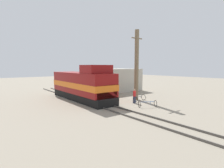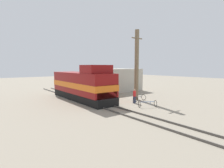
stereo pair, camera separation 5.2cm
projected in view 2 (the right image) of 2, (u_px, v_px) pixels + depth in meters
ground_plane at (94, 103)px, 20.76m from camera, size 120.00×120.00×0.00m
rail_near at (89, 103)px, 20.32m from camera, size 0.08×34.37×0.15m
rail_far at (99, 102)px, 21.20m from camera, size 0.08×34.37×0.15m
locomotive at (83, 85)px, 22.70m from camera, size 3.12×12.06×4.53m
utility_pole at (137, 65)px, 22.55m from camera, size 1.80×0.54×9.01m
vendor_umbrella at (106, 85)px, 25.19m from camera, size 2.30×2.30×1.99m
billboard_sign at (118, 76)px, 28.71m from camera, size 2.52×0.12×3.66m
shrub_cluster at (100, 92)px, 25.50m from camera, size 1.16×1.16×1.16m
person_bystander at (134, 95)px, 20.69m from camera, size 0.34×0.34×1.70m
bicycle at (139, 98)px, 22.07m from camera, size 1.83×0.88×0.72m
bicycle_spare at (147, 104)px, 18.64m from camera, size 1.98×1.57×0.75m
building_block_distant at (115, 80)px, 31.43m from camera, size 8.13×5.83×3.95m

